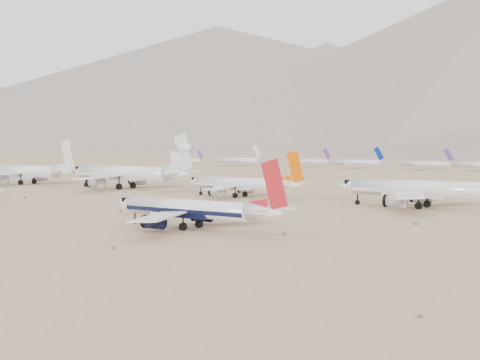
{
  "coord_description": "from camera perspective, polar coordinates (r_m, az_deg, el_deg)",
  "views": [
    {
      "loc": [
        87.8,
        -101.33,
        16.32
      ],
      "look_at": [
        -15.31,
        43.56,
        7.0
      ],
      "focal_mm": 50.0,
      "sensor_mm": 36.0,
      "label": 1
    }
  ],
  "objects": [
    {
      "name": "desert_scrub",
      "position": [
        109.41,
        -10.88,
        -5.48
      ],
      "size": [
        276.06,
        121.67,
        0.63
      ],
      "color": "brown",
      "rests_on": "ground"
    },
    {
      "name": "row2_white_twin",
      "position": [
        289.54,
        -17.61,
        0.67
      ],
      "size": [
        52.07,
        50.95,
        18.6
      ],
      "color": "silver",
      "rests_on": "ground"
    },
    {
      "name": "row2_gold_tail",
      "position": [
        178.0,
        15.55,
        -0.81
      ],
      "size": [
        48.46,
        47.4,
        17.26
      ],
      "color": "silver",
      "rests_on": "ground"
    },
    {
      "name": "row2_white_trijet",
      "position": [
        250.58,
        -9.47,
        0.58
      ],
      "size": [
        57.79,
        56.48,
        20.48
      ],
      "color": "silver",
      "rests_on": "ground"
    },
    {
      "name": "main_airliner",
      "position": [
        129.59,
        -4.0,
        -2.53
      ],
      "size": [
        39.65,
        38.73,
        13.99
      ],
      "color": "silver",
      "rests_on": "ground"
    },
    {
      "name": "row2_orange_tail",
      "position": [
        207.97,
        0.13,
        -0.36
      ],
      "size": [
        41.43,
        40.53,
        14.78
      ],
      "color": "silver",
      "rests_on": "ground"
    },
    {
      "name": "ground",
      "position": [
        135.07,
        -5.44,
        -3.95
      ],
      "size": [
        7000.0,
        7000.0,
        0.0
      ],
      "primitive_type": "plane",
      "color": "#8E6F52",
      "rests_on": "ground"
    },
    {
      "name": "distant_storage_row",
      "position": [
        443.61,
        19.5,
        1.28
      ],
      "size": [
        478.79,
        53.95,
        14.22
      ],
      "color": "silver",
      "rests_on": "ground"
    }
  ]
}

